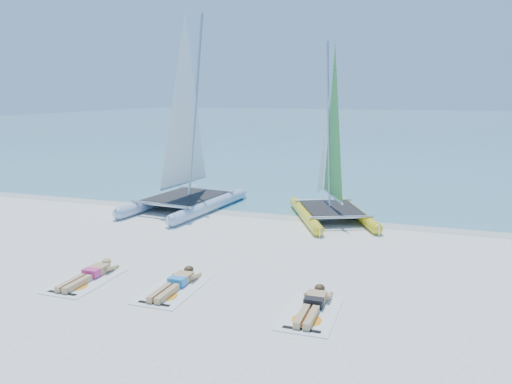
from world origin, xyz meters
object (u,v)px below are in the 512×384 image
(catamaran_blue, at_px, (186,149))
(towel_c, at_px, (311,313))
(catamaran_yellow, at_px, (329,161))
(towel_a, at_px, (85,281))
(towel_b, at_px, (172,290))
(sunbather_c, at_px, (313,303))
(sunbather_a, at_px, (90,274))
(sunbather_b, at_px, (176,282))

(catamaran_blue, relative_size, towel_c, 3.92)
(catamaran_yellow, height_order, towel_a, catamaran_yellow)
(towel_b, bearing_deg, towel_a, -175.87)
(towel_c, relative_size, sunbather_c, 1.07)
(sunbather_a, distance_m, sunbather_c, 5.15)
(sunbather_a, height_order, sunbather_c, same)
(catamaran_yellow, height_order, sunbather_a, catamaran_yellow)
(catamaran_yellow, relative_size, sunbather_c, 3.51)
(towel_b, bearing_deg, catamaran_yellow, 76.03)
(towel_a, distance_m, towel_c, 5.15)
(catamaran_blue, distance_m, sunbather_c, 9.71)
(catamaran_blue, distance_m, catamaran_yellow, 5.16)
(catamaran_blue, height_order, sunbather_b, catamaran_blue)
(towel_a, bearing_deg, sunbather_c, 2.37)
(sunbather_a, relative_size, towel_c, 0.93)
(towel_a, bearing_deg, sunbather_b, 9.29)
(catamaran_yellow, height_order, towel_c, catamaran_yellow)
(catamaran_blue, distance_m, towel_c, 9.88)
(towel_a, relative_size, sunbather_c, 1.07)
(towel_c, bearing_deg, catamaran_blue, 130.66)
(catamaran_yellow, bearing_deg, towel_c, -106.26)
(sunbather_b, relative_size, towel_c, 0.93)
(catamaran_blue, xyz_separation_m, sunbather_a, (1.13, -7.14, -2.04))
(towel_a, bearing_deg, sunbather_a, 90.00)
(catamaran_blue, relative_size, sunbather_a, 4.20)
(sunbather_a, height_order, towel_b, sunbather_a)
(sunbather_b, relative_size, sunbather_c, 1.00)
(sunbather_a, bearing_deg, catamaran_blue, 98.99)
(catamaran_blue, bearing_deg, towel_b, -58.98)
(catamaran_blue, distance_m, towel_a, 7.73)
(sunbather_a, bearing_deg, towel_b, -1.10)
(towel_b, relative_size, sunbather_c, 1.07)
(towel_c, bearing_deg, sunbather_b, 173.97)
(towel_b, height_order, towel_c, same)
(towel_b, bearing_deg, sunbather_c, 1.16)
(catamaran_blue, relative_size, towel_a, 3.92)
(catamaran_blue, bearing_deg, sunbather_a, -74.21)
(towel_b, xyz_separation_m, sunbather_b, (0.00, 0.19, 0.11))
(catamaran_yellow, xyz_separation_m, towel_c, (1.15, -7.78, -1.90))
(sunbather_a, relative_size, sunbather_b, 1.00)
(towel_c, distance_m, sunbather_c, 0.22)
(towel_b, height_order, sunbather_b, sunbather_b)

